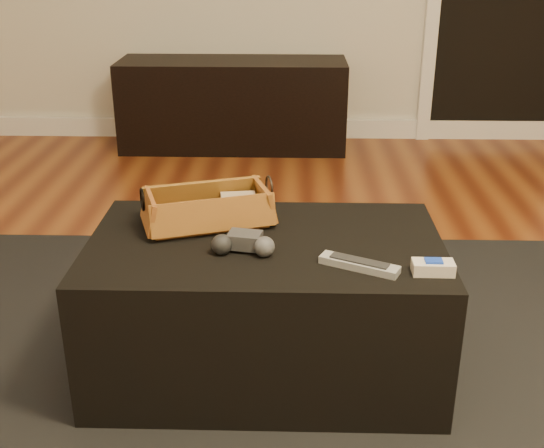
{
  "coord_description": "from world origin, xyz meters",
  "views": [
    {
      "loc": [
        -0.0,
        -1.59,
        1.23
      ],
      "look_at": [
        -0.05,
        0.14,
        0.49
      ],
      "focal_mm": 45.0,
      "sensor_mm": 36.0,
      "label": 1
    }
  ],
  "objects_px": {
    "wicker_basket": "(208,210)",
    "tv_remote": "(203,219)",
    "game_controller": "(244,243)",
    "cream_gadget": "(433,267)",
    "silver_remote": "(359,264)",
    "ottoman": "(265,306)",
    "media_cabinet": "(233,104)"
  },
  "relations": [
    {
      "from": "ottoman",
      "to": "silver_remote",
      "type": "bearing_deg",
      "value": -33.35
    },
    {
      "from": "wicker_basket",
      "to": "game_controller",
      "type": "distance_m",
      "value": 0.23
    },
    {
      "from": "tv_remote",
      "to": "media_cabinet",
      "type": "bearing_deg",
      "value": 68.21
    },
    {
      "from": "wicker_basket",
      "to": "tv_remote",
      "type": "bearing_deg",
      "value": -124.92
    },
    {
      "from": "wicker_basket",
      "to": "cream_gadget",
      "type": "distance_m",
      "value": 0.68
    },
    {
      "from": "tv_remote",
      "to": "game_controller",
      "type": "height_order",
      "value": "game_controller"
    },
    {
      "from": "media_cabinet",
      "to": "tv_remote",
      "type": "height_order",
      "value": "media_cabinet"
    },
    {
      "from": "tv_remote",
      "to": "cream_gadget",
      "type": "height_order",
      "value": "cream_gadget"
    },
    {
      "from": "media_cabinet",
      "to": "game_controller",
      "type": "relative_size",
      "value": 7.68
    },
    {
      "from": "silver_remote",
      "to": "cream_gadget",
      "type": "xyz_separation_m",
      "value": [
        0.18,
        -0.02,
        0.01
      ]
    },
    {
      "from": "media_cabinet",
      "to": "wicker_basket",
      "type": "relative_size",
      "value": 3.24
    },
    {
      "from": "media_cabinet",
      "to": "tv_remote",
      "type": "relative_size",
      "value": 6.79
    },
    {
      "from": "media_cabinet",
      "to": "game_controller",
      "type": "distance_m",
      "value": 2.45
    },
    {
      "from": "ottoman",
      "to": "wicker_basket",
      "type": "relative_size",
      "value": 2.39
    },
    {
      "from": "game_controller",
      "to": "silver_remote",
      "type": "distance_m",
      "value": 0.32
    },
    {
      "from": "media_cabinet",
      "to": "cream_gadget",
      "type": "xyz_separation_m",
      "value": [
        0.72,
        -2.54,
        0.18
      ]
    },
    {
      "from": "media_cabinet",
      "to": "ottoman",
      "type": "bearing_deg",
      "value": -83.16
    },
    {
      "from": "game_controller",
      "to": "cream_gadget",
      "type": "height_order",
      "value": "game_controller"
    },
    {
      "from": "ottoman",
      "to": "wicker_basket",
      "type": "bearing_deg",
      "value": 146.39
    },
    {
      "from": "media_cabinet",
      "to": "game_controller",
      "type": "bearing_deg",
      "value": -84.66
    },
    {
      "from": "media_cabinet",
      "to": "ottoman",
      "type": "relative_size",
      "value": 1.36
    },
    {
      "from": "ottoman",
      "to": "tv_remote",
      "type": "height_order",
      "value": "tv_remote"
    },
    {
      "from": "media_cabinet",
      "to": "wicker_basket",
      "type": "height_order",
      "value": "wicker_basket"
    },
    {
      "from": "tv_remote",
      "to": "cream_gadget",
      "type": "xyz_separation_m",
      "value": [
        0.62,
        -0.28,
        -0.01
      ]
    },
    {
      "from": "tv_remote",
      "to": "game_controller",
      "type": "distance_m",
      "value": 0.22
    },
    {
      "from": "wicker_basket",
      "to": "silver_remote",
      "type": "height_order",
      "value": "wicker_basket"
    },
    {
      "from": "wicker_basket",
      "to": "cream_gadget",
      "type": "relative_size",
      "value": 3.97
    },
    {
      "from": "silver_remote",
      "to": "cream_gadget",
      "type": "relative_size",
      "value": 1.98
    },
    {
      "from": "silver_remote",
      "to": "tv_remote",
      "type": "bearing_deg",
      "value": 149.23
    },
    {
      "from": "wicker_basket",
      "to": "silver_remote",
      "type": "bearing_deg",
      "value": -33.46
    },
    {
      "from": "game_controller",
      "to": "silver_remote",
      "type": "xyz_separation_m",
      "value": [
        0.3,
        -0.08,
        -0.02
      ]
    },
    {
      "from": "game_controller",
      "to": "cream_gadget",
      "type": "relative_size",
      "value": 1.67
    }
  ]
}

